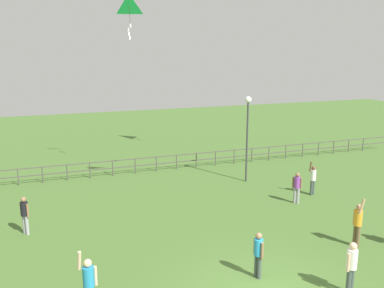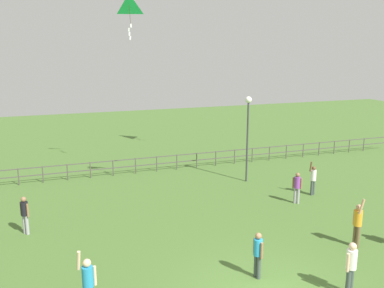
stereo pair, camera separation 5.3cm
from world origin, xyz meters
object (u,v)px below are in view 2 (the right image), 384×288
person_5 (313,178)px  person_1 (25,213)px  person_7 (88,282)px  kite_4 (129,6)px  lamppost (248,121)px  person_3 (297,186)px  person_0 (258,252)px  person_2 (351,265)px  person_6 (358,222)px

person_5 → person_1: bearing=-179.8°
person_7 → kite_4: size_ratio=0.85×
lamppost → person_3: 4.77m
person_3 → person_0: bearing=-133.0°
lamppost → kite_4: kite_4 is taller
person_3 → lamppost: bearing=100.2°
person_0 → person_1: 9.46m
person_3 → kite_4: (-6.46, 7.05, 8.69)m
person_2 → person_7: (-7.58, 1.66, 0.02)m
person_1 → person_5: person_5 is taller
person_6 → person_7: 10.03m
person_0 → kite_4: kite_4 is taller
person_0 → person_7: size_ratio=0.79×
lamppost → person_1: 12.27m
lamppost → person_2: (-2.15, -11.16, -2.48)m
person_3 → kite_4: kite_4 is taller
person_0 → person_6: (4.59, 0.72, 0.09)m
kite_4 → person_6: bearing=-62.9°
person_0 → person_7: 5.40m
person_0 → person_6: person_6 is taller
person_1 → person_3: bearing=-3.3°
person_2 → lamppost: bearing=79.1°
lamppost → person_2: bearing=-100.9°
person_1 → person_2: bearing=-40.1°
lamppost → person_0: 10.63m
person_5 → person_6: (-1.90, -5.44, 0.09)m
person_3 → kite_4: bearing=132.5°
person_0 → person_2: size_ratio=0.92×
person_2 → person_3: bearing=68.4°
lamppost → kite_4: bearing=151.6°
person_0 → person_1: person_1 is taller
person_3 → kite_4: 12.93m
person_0 → person_7: bearing=-178.5°
person_3 → person_6: person_6 is taller
person_1 → person_3: person_1 is taller
lamppost → person_5: 4.63m
person_0 → kite_4: bearing=96.5°
person_0 → kite_4: (-1.42, 12.46, 8.68)m
person_5 → person_7: 13.46m
person_2 → person_6: (2.41, 2.53, 0.01)m
person_1 → person_6: bearing=-24.5°
lamppost → person_1: bearing=-164.3°
person_3 → person_5: person_5 is taller
person_3 → person_7: person_7 is taller
lamppost → person_7: (-9.73, -9.50, -2.46)m
person_1 → person_6: 12.99m
lamppost → person_5: size_ratio=2.68×
lamppost → person_0: bearing=-114.9°
person_2 → kite_4: (-3.60, 14.27, 8.60)m
person_6 → person_5: bearing=70.7°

